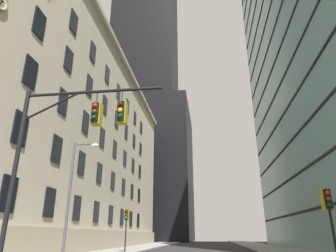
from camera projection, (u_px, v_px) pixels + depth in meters
The scene contains 6 objects.
station_building at pixel (44, 137), 38.67m from camera, with size 18.22×62.91×27.40m.
dark_skyscraper at pixel (146, 68), 103.88m from camera, with size 29.73×29.73×189.19m.
traffic_signal_mast at pixel (72, 136), 13.05m from camera, with size 6.58×0.63×7.92m.
traffic_light_near_right at pixel (328, 204), 14.30m from camera, with size 0.40×0.63×3.65m.
traffic_light_far_left at pixel (127, 217), 29.61m from camera, with size 0.40×0.63×3.94m.
street_lamppost at pixel (74, 188), 19.63m from camera, with size 1.84×0.32×7.56m.
Camera 1 is at (1.06, -8.89, 1.66)m, focal length 31.82 mm.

